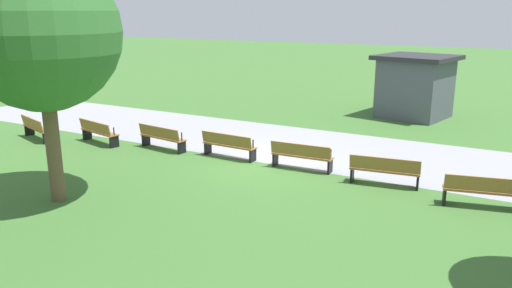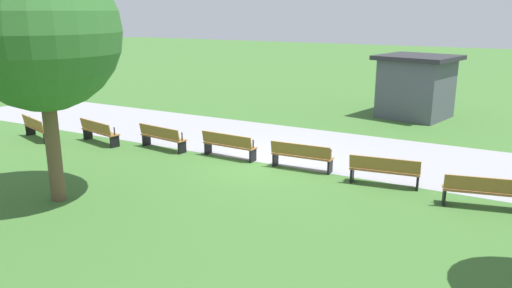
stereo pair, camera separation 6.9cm
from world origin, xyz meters
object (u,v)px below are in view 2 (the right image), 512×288
object	(u,v)px
bench_1	(99,131)
bench_3	(229,145)
bench_6	(484,191)
tree_3	(41,33)
bench_4	(301,155)
kiosk	(416,86)
bench_5	(384,170)
bench_0	(37,127)
bench_2	(162,137)

from	to	relation	value
bench_1	bench_3	size ratio (longest dim) A/B	1.02
bench_6	tree_3	size ratio (longest dim) A/B	0.32
bench_4	bench_6	distance (m)	5.39
bench_4	kiosk	size ratio (longest dim) A/B	0.51
bench_1	bench_3	bearing A→B (deg)	20.14
bench_3	kiosk	world-z (taller)	kiosk
bench_3	bench_1	bearing A→B (deg)	-169.95
bench_4	bench_5	xyz separation A→B (m)	(2.69, -0.24, 0.00)
bench_4	tree_3	xyz separation A→B (m)	(-4.66, -5.47, 3.88)
bench_0	bench_4	size ratio (longest dim) A/B	1.02
bench_2	bench_0	bearing A→B (deg)	-159.89
bench_0	bench_4	bearing A→B (deg)	25.18
bench_6	bench_3	bearing A→B (deg)	162.37
bench_6	tree_3	distance (m)	11.74
bench_5	tree_3	world-z (taller)	tree_3
bench_2	bench_3	world-z (taller)	same
bench_1	bench_6	world-z (taller)	same
bench_0	bench_1	xyz separation A→B (m)	(2.60, 0.70, 0.00)
bench_1	tree_3	distance (m)	7.01
bench_1	bench_3	world-z (taller)	same
bench_1	bench_3	distance (m)	5.39
bench_0	bench_1	distance (m)	2.70
bench_2	tree_3	bearing A→B (deg)	-74.51
bench_2	kiosk	xyz separation A→B (m)	(6.80, 10.25, 1.01)
bench_1	bench_2	xyz separation A→B (m)	(2.66, 0.47, 0.00)
bench_0	bench_5	bearing A→B (deg)	22.67
bench_4	kiosk	distance (m)	10.16
bench_0	bench_6	bearing A→B (deg)	20.16
bench_4	bench_5	size ratio (longest dim) A/B	0.99
kiosk	bench_6	bearing A→B (deg)	-57.11
bench_0	kiosk	distance (m)	16.64
bench_0	bench_2	world-z (taller)	same
bench_0	bench_4	distance (m)	10.74
bench_2	bench_6	bearing A→B (deg)	5.05
bench_6	kiosk	bearing A→B (deg)	97.54
bench_0	bench_5	size ratio (longest dim) A/B	1.00
bench_1	bench_5	world-z (taller)	same
bench_3	bench_5	world-z (taller)	same
bench_0	bench_5	world-z (taller)	same
bench_3	kiosk	size ratio (longest dim) A/B	0.51
bench_5	bench_3	bearing A→B (deg)	169.93
bench_1	bench_6	xyz separation A→B (m)	(13.38, -0.00, 0.00)
bench_0	bench_6	size ratio (longest dim) A/B	1.00
bench_1	bench_5	xyz separation A→B (m)	(10.73, 0.47, 0.00)
bench_3	kiosk	distance (m)	10.87
bench_0	bench_5	distance (m)	13.38
bench_0	bench_1	bearing A→B (deg)	32.71
bench_4	bench_2	bearing A→B (deg)	179.99
bench_4	tree_3	size ratio (longest dim) A/B	0.31
bench_4	tree_3	bearing A→B (deg)	-132.94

